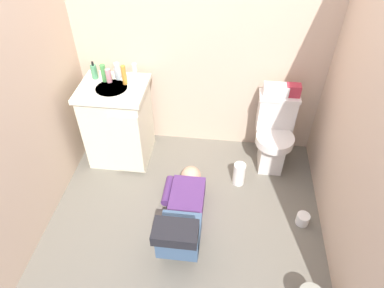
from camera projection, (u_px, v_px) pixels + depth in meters
ground_plane at (186, 215)px, 3.05m from camera, size 2.81×3.02×0.04m
wall_back at (200, 31)px, 3.01m from camera, size 2.47×0.08×2.40m
wall_left at (9, 88)px, 2.34m from camera, size 0.08×2.02×2.40m
wall_right at (376, 114)px, 2.13m from camera, size 0.08×2.02×2.40m
toilet at (274, 134)px, 3.27m from camera, size 0.36×0.46×0.75m
vanity_cabinet at (119, 123)px, 3.32m from camera, size 0.60×0.53×0.82m
faucet at (116, 73)px, 3.12m from camera, size 0.02×0.02×0.10m
person_plumber at (183, 215)px, 2.81m from camera, size 0.39×1.06×0.52m
tissue_box at (276, 90)px, 3.05m from camera, size 0.22×0.11×0.10m
toiletry_bag at (293, 90)px, 3.04m from camera, size 0.12×0.09×0.11m
soap_dispenser at (94, 72)px, 3.11m from camera, size 0.06×0.06×0.17m
bottle_green at (104, 73)px, 3.07m from camera, size 0.05×0.05×0.16m
bottle_pink at (109, 76)px, 3.07m from camera, size 0.05×0.05×0.13m
bottle_clear at (118, 71)px, 3.09m from camera, size 0.05×0.05×0.16m
bottle_amber at (124, 75)px, 3.02m from camera, size 0.04×0.04×0.18m
bottle_white at (135, 72)px, 3.08m from camera, size 0.04×0.04×0.16m
paper_towel_roll at (239, 174)px, 3.23m from camera, size 0.11×0.11×0.23m
toilet_paper_roll at (303, 219)px, 2.93m from camera, size 0.11×0.11×0.10m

